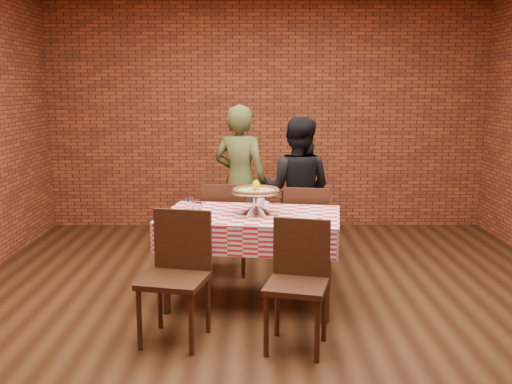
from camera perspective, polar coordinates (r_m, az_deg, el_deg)
ground at (r=4.68m, az=1.91°, el=-12.02°), size 6.00×6.00×0.00m
back_wall at (r=7.33m, az=1.12°, el=7.77°), size 5.50×0.00×5.50m
table at (r=4.82m, az=-0.48°, el=-6.60°), size 1.52×1.04×0.75m
tablecloth at (r=4.75m, az=-0.49°, el=-3.58°), size 1.56×1.08×0.24m
pizza_stand at (r=4.70m, az=0.00°, el=-1.07°), size 0.54×0.54×0.18m
pizza at (r=4.68m, az=0.00°, el=0.09°), size 0.51×0.51×0.03m
lemon at (r=4.67m, az=0.00°, el=0.66°), size 0.09×0.09×0.08m
water_glass_left at (r=4.65m, az=-5.76°, el=-1.71°), size 0.08×0.08×0.11m
water_glass_right at (r=4.90m, az=-6.56°, el=-1.10°), size 0.08×0.08×0.11m
side_plate at (r=4.59m, az=5.22°, el=-2.48°), size 0.18×0.18×0.01m
sweetener_packet_a at (r=4.48m, az=6.97°, el=-2.88°), size 0.05×0.04×0.00m
sweetener_packet_b at (r=4.51m, az=6.62°, el=-2.78°), size 0.05×0.04×0.00m
condiment_caddy at (r=4.98m, az=0.60°, el=-0.71°), size 0.12×0.11×0.13m
chair_near_left at (r=4.12m, az=-8.09°, el=-8.51°), size 0.52×0.52×0.91m
chair_near_right at (r=3.98m, az=4.01°, el=-9.38°), size 0.49×0.49×0.88m
chair_far_left at (r=5.57m, az=-3.09°, el=-3.49°), size 0.42×0.42×0.90m
chair_far_right at (r=5.45m, az=5.09°, el=-3.88°), size 0.48×0.48×0.89m
diner_olive at (r=6.07m, az=-1.55°, el=1.07°), size 0.69×0.58×1.60m
diner_black at (r=5.87m, az=4.08°, el=0.16°), size 0.86×0.76×1.49m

